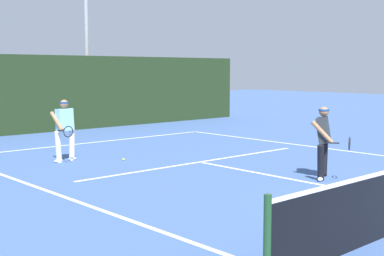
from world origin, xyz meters
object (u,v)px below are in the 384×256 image
Objects in this scene: light_pole at (86,17)px; tennis_ball at (123,159)px; player_near at (324,139)px; player_far at (65,128)px.

tennis_ball is at bearing -115.66° from light_pole.
player_near is 6.72m from player_far.
player_far is at bearing -124.77° from light_pole.
player_far is 1.77m from tennis_ball.
player_far is at bearing -88.95° from player_near.
light_pole reaches higher than player_far.
player_far reaches higher than player_near.
player_near is 24.67× the size of tennis_ball.
light_pole reaches higher than player_near.
player_far is 10.24m from light_pole.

